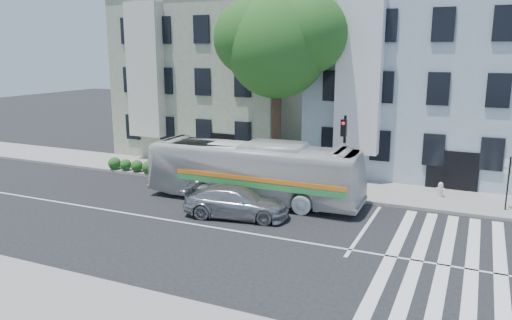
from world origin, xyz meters
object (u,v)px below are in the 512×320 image
Objects in this scene: sedan at (236,202)px; fire_hydrant at (440,189)px; bus at (253,172)px; traffic_signal at (344,145)px.

fire_hydrant is at bearing -60.66° from sedan.
traffic_signal is at bearing -57.27° from bus.
sedan is 10.45m from fire_hydrant.
bus is 2.28× the size of sedan.
traffic_signal is (3.49, 5.15, 2.00)m from sedan.
sedan is 6.24× the size of fire_hydrant.
bus is 4.77m from traffic_signal.
bus is at bearing -143.11° from traffic_signal.
sedan is at bearing -174.68° from bus.
sedan reaches higher than fire_hydrant.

